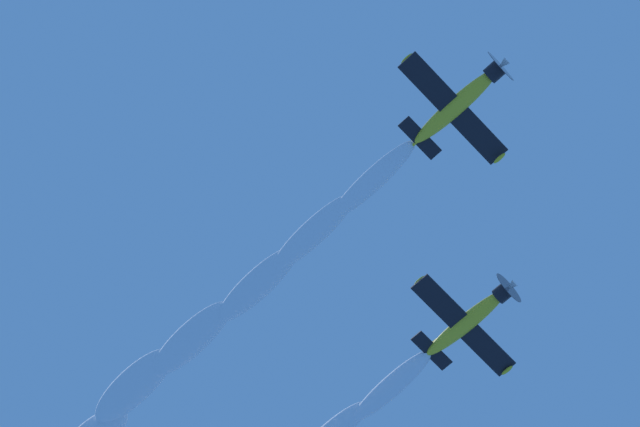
% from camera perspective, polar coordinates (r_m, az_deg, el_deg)
% --- Properties ---
extents(airplane_lead, '(7.19, 7.57, 2.65)m').
position_cam_1_polar(airplane_lead, '(79.66, 6.13, 4.84)').
color(airplane_lead, gold).
extents(airplane_left_wingman, '(7.22, 7.58, 2.81)m').
position_cam_1_polar(airplane_left_wingman, '(83.87, 6.57, -4.69)').
color(airplane_left_wingman, gold).
extents(smoke_trail_lead, '(27.24, 23.22, 3.46)m').
position_cam_1_polar(smoke_trail_lead, '(85.66, -5.95, -5.91)').
color(smoke_trail_lead, white).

